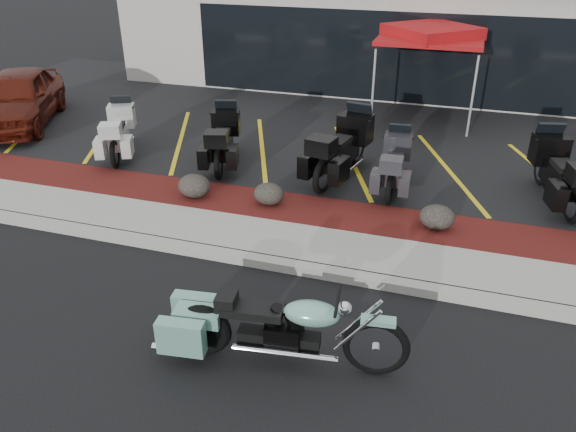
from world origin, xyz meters
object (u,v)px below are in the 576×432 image
(hero_cruiser, at_px, (377,339))
(traffic_cone, at_px, (346,126))
(parked_car, at_px, (17,98))
(touring_white, at_px, (123,120))
(popup_canopy, at_px, (432,35))

(hero_cruiser, relative_size, traffic_cone, 6.84)
(parked_car, relative_size, traffic_cone, 9.37)
(touring_white, bearing_deg, parked_car, 57.99)
(parked_car, height_order, traffic_cone, parked_car)
(hero_cruiser, relative_size, popup_canopy, 1.00)
(touring_white, height_order, parked_car, parked_car)
(touring_white, height_order, traffic_cone, touring_white)
(touring_white, xyz_separation_m, parked_car, (-3.54, 0.51, 0.11))
(hero_cruiser, xyz_separation_m, popup_canopy, (-0.45, 10.35, 1.86))
(hero_cruiser, relative_size, parked_car, 0.73)
(parked_car, relative_size, popup_canopy, 1.38)
(hero_cruiser, height_order, parked_car, parked_car)
(parked_car, height_order, popup_canopy, popup_canopy)
(touring_white, height_order, popup_canopy, popup_canopy)
(touring_white, xyz_separation_m, popup_canopy, (6.79, 4.40, 1.64))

